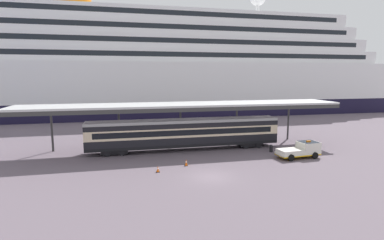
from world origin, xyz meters
TOP-DOWN VIEW (x-y plane):
  - ground_plane at (0.00, 0.00)m, footprint 400.00×400.00m
  - cruise_ship at (-16.19, 52.09)m, footprint 159.54×24.91m
  - platform_canopy at (-0.24, 11.46)m, footprint 42.38×6.21m
  - train_carriage at (-0.24, 11.04)m, footprint 25.23×2.81m
  - service_truck at (12.69, 4.25)m, footprint 5.35×2.59m
  - traffic_cone_near at (-1.57, 4.06)m, footprint 0.36×0.36m
  - traffic_cone_mid at (-4.86, 2.55)m, footprint 0.36×0.36m
  - quay_bollard at (10.39, 7.52)m, footprint 0.48×0.48m

SIDE VIEW (x-z plane):
  - ground_plane at x=0.00m, z-range 0.00..0.00m
  - traffic_cone_mid at x=-4.86m, z-range -0.01..0.63m
  - traffic_cone_near at x=-1.57m, z-range -0.01..0.75m
  - quay_bollard at x=10.39m, z-range 0.04..1.00m
  - service_truck at x=12.69m, z-range -0.02..2.00m
  - train_carriage at x=-0.24m, z-range 0.26..4.37m
  - platform_canopy at x=-0.24m, z-range 2.83..8.98m
  - cruise_ship at x=-16.19m, z-range -4.89..28.32m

